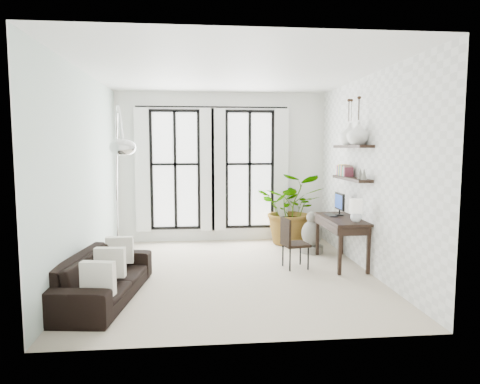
{
  "coord_description": "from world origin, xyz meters",
  "views": [
    {
      "loc": [
        -0.51,
        -6.74,
        2.04
      ],
      "look_at": [
        0.18,
        0.3,
        1.29
      ],
      "focal_mm": 32.0,
      "sensor_mm": 36.0,
      "label": 1
    }
  ],
  "objects": [
    {
      "name": "throw_pillows",
      "position": [
        -1.7,
        -1.0,
        0.5
      ],
      "size": [
        0.4,
        1.52,
        0.4
      ],
      "color": "silver",
      "rests_on": "sofa"
    },
    {
      "name": "sofa",
      "position": [
        -1.8,
        -1.0,
        0.31
      ],
      "size": [
        1.09,
        2.18,
        0.61
      ],
      "primitive_type": "imported",
      "rotation": [
        0.0,
        0.0,
        1.44
      ],
      "color": "black",
      "rests_on": "floor"
    },
    {
      "name": "wall_right",
      "position": [
        2.25,
        0.0,
        1.6
      ],
      "size": [
        0.0,
        5.0,
        5.0
      ],
      "primitive_type": "plane",
      "rotation": [
        1.57,
        0.0,
        -1.57
      ],
      "color": "white",
      "rests_on": "floor"
    },
    {
      "name": "floor",
      "position": [
        0.0,
        0.0,
        0.0
      ],
      "size": [
        5.0,
        5.0,
        0.0
      ],
      "primitive_type": "plane",
      "color": "#C2B29A",
      "rests_on": "ground"
    },
    {
      "name": "wall_left",
      "position": [
        -2.25,
        0.0,
        1.6
      ],
      "size": [
        0.0,
        5.0,
        5.0
      ],
      "primitive_type": "plane",
      "rotation": [
        1.57,
        0.0,
        1.57
      ],
      "color": "silver",
      "rests_on": "floor"
    },
    {
      "name": "vase_b",
      "position": [
        2.11,
        0.5,
        2.27
      ],
      "size": [
        0.37,
        0.37,
        0.38
      ],
      "primitive_type": "imported",
      "color": "white",
      "rests_on": "shelf_upper"
    },
    {
      "name": "desk_chair",
      "position": [
        1.03,
        0.19,
        0.49
      ],
      "size": [
        0.47,
        0.47,
        0.86
      ],
      "rotation": [
        0.0,
        0.0,
        0.17
      ],
      "color": "black",
      "rests_on": "floor"
    },
    {
      "name": "ceiling",
      "position": [
        0.0,
        0.0,
        3.2
      ],
      "size": [
        5.0,
        5.0,
        0.0
      ],
      "primitive_type": "plane",
      "color": "white",
      "rests_on": "wall_back"
    },
    {
      "name": "arc_lamp",
      "position": [
        -1.7,
        -0.18,
        2.04
      ],
      "size": [
        0.77,
        1.95,
        2.64
      ],
      "color": "silver",
      "rests_on": "floor"
    },
    {
      "name": "windows",
      "position": [
        -0.2,
        2.43,
        1.56
      ],
      "size": [
        3.26,
        0.13,
        2.65
      ],
      "color": "white",
      "rests_on": "wall_back"
    },
    {
      "name": "wall_shelves",
      "position": [
        2.11,
        0.39,
        1.73
      ],
      "size": [
        0.25,
        1.3,
        0.6
      ],
      "color": "black",
      "rests_on": "wall_right"
    },
    {
      "name": "vase_a",
      "position": [
        2.11,
        0.1,
        2.27
      ],
      "size": [
        0.37,
        0.37,
        0.38
      ],
      "primitive_type": "imported",
      "color": "white",
      "rests_on": "shelf_upper"
    },
    {
      "name": "wall_back",
      "position": [
        0.0,
        2.5,
        1.6
      ],
      "size": [
        4.5,
        0.0,
        4.5
      ],
      "primitive_type": "plane",
      "rotation": [
        1.57,
        0.0,
        0.0
      ],
      "color": "white",
      "rests_on": "floor"
    },
    {
      "name": "plant",
      "position": [
        1.44,
        2.02,
        0.75
      ],
      "size": [
        1.63,
        1.51,
        1.51
      ],
      "primitive_type": "imported",
      "rotation": [
        0.0,
        0.0,
        -0.29
      ],
      "color": "#2D7228",
      "rests_on": "floor"
    },
    {
      "name": "desk",
      "position": [
        1.94,
        0.31,
        0.76
      ],
      "size": [
        0.59,
        1.39,
        1.21
      ],
      "color": "black",
      "rests_on": "floor"
    },
    {
      "name": "buddha",
      "position": [
        1.67,
        1.22,
        0.34
      ],
      "size": [
        0.45,
        0.45,
        0.8
      ],
      "color": "gray",
      "rests_on": "floor"
    }
  ]
}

